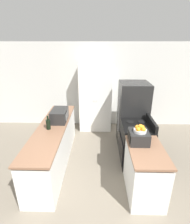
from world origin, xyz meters
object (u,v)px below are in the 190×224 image
(stove, at_px, (136,144))
(toaster_oven, at_px, (139,137))
(fruit_bowl, at_px, (140,129))
(microwave, at_px, (60,115))
(pantry_cabinet, at_px, (95,98))
(refrigerator, at_px, (132,114))
(wine_bottle, at_px, (48,124))

(stove, relative_size, toaster_oven, 2.87)
(toaster_oven, relative_size, fruit_bowl, 1.68)
(microwave, distance_m, fruit_bowl, 1.85)
(pantry_cabinet, xyz_separation_m, stove, (0.94, -1.68, -0.55))
(microwave, bearing_deg, refrigerator, 18.58)
(toaster_oven, bearing_deg, microwave, 150.90)
(refrigerator, distance_m, microwave, 1.86)
(toaster_oven, distance_m, fruit_bowl, 0.16)
(microwave, xyz_separation_m, fruit_bowl, (1.60, -0.91, 0.14))
(pantry_cabinet, distance_m, fruit_bowl, 2.51)
(stove, distance_m, toaster_oven, 0.88)
(fruit_bowl, bearing_deg, refrigerator, 84.22)
(pantry_cabinet, relative_size, stove, 1.89)
(refrigerator, relative_size, wine_bottle, 5.64)
(toaster_oven, height_order, fruit_bowl, fruit_bowl)
(refrigerator, distance_m, wine_bottle, 2.16)
(pantry_cabinet, relative_size, toaster_oven, 5.43)
(stove, bearing_deg, refrigerator, 87.56)
(pantry_cabinet, xyz_separation_m, wine_bottle, (-0.93, -1.88, 0.01))
(microwave, xyz_separation_m, wine_bottle, (-0.15, -0.42, -0.02))
(toaster_oven, bearing_deg, stove, 79.28)
(stove, height_order, wine_bottle, wine_bottle)
(refrigerator, height_order, wine_bottle, refrigerator)
(pantry_cabinet, height_order, wine_bottle, pantry_cabinet)
(pantry_cabinet, height_order, microwave, pantry_cabinet)
(refrigerator, relative_size, microwave, 3.15)
(pantry_cabinet, distance_m, wine_bottle, 2.09)
(fruit_bowl, bearing_deg, toaster_oven, 117.24)
(microwave, height_order, fruit_bowl, fruit_bowl)
(microwave, bearing_deg, pantry_cabinet, 61.87)
(toaster_oven, bearing_deg, pantry_cabinet, 109.12)
(toaster_oven, bearing_deg, wine_bottle, 164.81)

